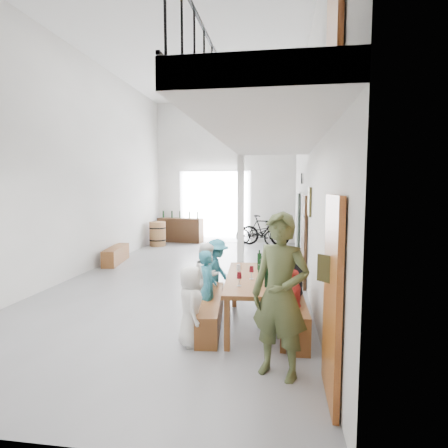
% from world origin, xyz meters
% --- Properties ---
extents(floor, '(12.00, 12.00, 0.00)m').
position_xyz_m(floor, '(0.00, 0.00, 0.00)').
color(floor, slate).
rests_on(floor, ground).
extents(room_walls, '(12.00, 12.00, 12.00)m').
position_xyz_m(room_walls, '(0.00, 0.00, 3.55)').
color(room_walls, white).
rests_on(room_walls, ground).
extents(gateway_portal, '(2.80, 0.08, 2.80)m').
position_xyz_m(gateway_portal, '(-0.40, 5.94, 1.40)').
color(gateway_portal, white).
rests_on(gateway_portal, ground).
extents(right_wall_decor, '(0.07, 8.28, 5.07)m').
position_xyz_m(right_wall_decor, '(2.70, -1.87, 1.74)').
color(right_wall_decor, '#A2541A').
rests_on(right_wall_decor, ground).
extents(balcony, '(1.52, 5.62, 4.00)m').
position_xyz_m(balcony, '(1.98, -3.13, 2.96)').
color(balcony, silver).
rests_on(balcony, ground).
extents(tasting_table, '(1.03, 2.21, 0.79)m').
position_xyz_m(tasting_table, '(1.80, -3.00, 0.71)').
color(tasting_table, brown).
rests_on(tasting_table, ground).
extents(bench_inner, '(0.52, 1.96, 0.44)m').
position_xyz_m(bench_inner, '(1.11, -3.06, 0.22)').
color(bench_inner, brown).
rests_on(bench_inner, ground).
extents(bench_wall, '(0.38, 2.25, 0.52)m').
position_xyz_m(bench_wall, '(2.39, -2.92, 0.26)').
color(bench_wall, brown).
rests_on(bench_wall, ground).
extents(tableware, '(0.64, 1.53, 0.35)m').
position_xyz_m(tableware, '(1.89, -3.01, 0.93)').
color(tableware, black).
rests_on(tableware, tasting_table).
extents(side_bench, '(0.60, 1.67, 0.46)m').
position_xyz_m(side_bench, '(-2.50, 1.35, 0.23)').
color(side_bench, brown).
rests_on(side_bench, ground).
extents(oak_barrel, '(0.61, 0.61, 0.90)m').
position_xyz_m(oak_barrel, '(-2.32, 4.55, 0.45)').
color(oak_barrel, '#90613B').
rests_on(oak_barrel, ground).
extents(serving_counter, '(1.87, 0.80, 0.95)m').
position_xyz_m(serving_counter, '(-1.75, 5.65, 0.48)').
color(serving_counter, '#3C2712').
rests_on(serving_counter, ground).
extents(counter_bottles, '(1.54, 0.34, 0.28)m').
position_xyz_m(counter_bottles, '(-1.75, 5.67, 1.09)').
color(counter_bottles, black).
rests_on(counter_bottles, serving_counter).
extents(guest_left_a, '(0.49, 0.62, 1.10)m').
position_xyz_m(guest_left_a, '(0.97, -3.84, 0.55)').
color(guest_left_a, white).
rests_on(guest_left_a, ground).
extents(guest_left_b, '(0.37, 0.48, 1.20)m').
position_xyz_m(guest_left_b, '(1.06, -3.09, 0.60)').
color(guest_left_b, teal).
rests_on(guest_left_b, ground).
extents(guest_left_c, '(0.64, 0.72, 1.24)m').
position_xyz_m(guest_left_c, '(0.97, -2.60, 0.62)').
color(guest_left_c, white).
rests_on(guest_left_c, ground).
extents(guest_left_d, '(0.61, 0.88, 1.23)m').
position_xyz_m(guest_left_d, '(1.03, -2.06, 0.62)').
color(guest_left_d, teal).
rests_on(guest_left_d, ground).
extents(guest_right_a, '(0.37, 0.65, 1.04)m').
position_xyz_m(guest_right_a, '(2.37, -3.51, 0.52)').
color(guest_right_a, '#AC251D').
rests_on(guest_right_a, ground).
extents(guest_right_b, '(0.35, 0.98, 1.05)m').
position_xyz_m(guest_right_b, '(2.40, -2.96, 0.52)').
color(guest_right_b, black).
rests_on(guest_right_b, ground).
extents(guest_right_c, '(0.58, 0.68, 1.18)m').
position_xyz_m(guest_right_c, '(2.29, -2.26, 0.59)').
color(guest_right_c, white).
rests_on(guest_right_c, ground).
extents(host_standing, '(0.82, 0.70, 1.90)m').
position_xyz_m(host_standing, '(2.18, -4.52, 0.95)').
color(host_standing, '#49532F').
rests_on(host_standing, ground).
extents(potted_plant, '(0.45, 0.40, 0.45)m').
position_xyz_m(potted_plant, '(2.45, 0.24, 0.23)').
color(potted_plant, '#144618').
rests_on(potted_plant, ground).
extents(bicycle_near, '(1.88, 1.22, 0.94)m').
position_xyz_m(bicycle_near, '(1.33, 5.25, 0.47)').
color(bicycle_near, black).
rests_on(bicycle_near, ground).
extents(bicycle_far, '(1.95, 0.80, 1.14)m').
position_xyz_m(bicycle_far, '(1.60, 5.23, 0.57)').
color(bicycle_far, black).
rests_on(bicycle_far, ground).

